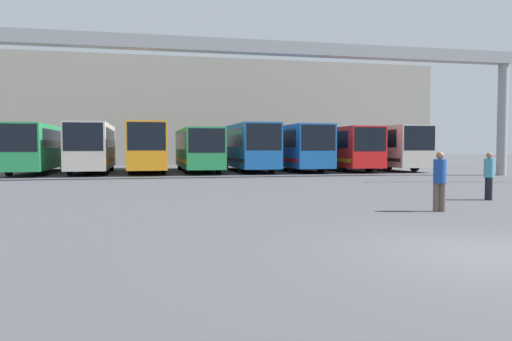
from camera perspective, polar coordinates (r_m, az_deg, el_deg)
The scene contains 13 objects.
ground_plane at distance 9.15m, azimuth 25.24°, elevation -8.71°, with size 200.00×200.00×0.00m, color #47474C.
building_backdrop at distance 56.71m, azimuth -7.08°, elevation 6.36°, with size 51.47×12.00×10.79m.
overhead_gantry at distance 27.90m, azimuth -1.06°, elevation 12.33°, with size 33.03×0.80×7.58m.
bus_slot_0 at distance 37.05m, azimuth -23.60°, elevation 2.58°, with size 2.46×12.22×3.18m.
bus_slot_1 at distance 35.65m, azimuth -18.20°, elevation 2.77°, with size 2.46×10.42×3.28m.
bus_slot_2 at distance 36.47m, azimuth -12.43°, elevation 2.89°, with size 2.46×12.40×3.35m.
bus_slot_3 at distance 35.98m, azimuth -6.70°, elevation 2.64°, with size 2.47×11.02×3.01m.
bus_slot_4 at distance 36.45m, azimuth -1.07°, elevation 2.95°, with size 2.50×10.87×3.34m.
bus_slot_5 at distance 37.61m, azimuth 4.21°, elevation 2.89°, with size 2.54×11.44×3.29m.
bus_slot_6 at distance 38.44m, azimuth 9.50°, elevation 2.75°, with size 2.48×10.65×3.17m.
bus_slot_7 at distance 40.15m, azimuth 14.12°, elevation 2.80°, with size 2.52×11.15×3.29m.
pedestrian_far_center at distance 18.34m, azimuth 25.08°, elevation -0.44°, with size 0.33×0.33×1.59m.
pedestrian_near_left at distance 14.54m, azimuth 20.25°, elevation -1.00°, with size 0.34×0.34×1.65m.
Camera 1 is at (-5.54, -7.06, 1.77)m, focal length 35.00 mm.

